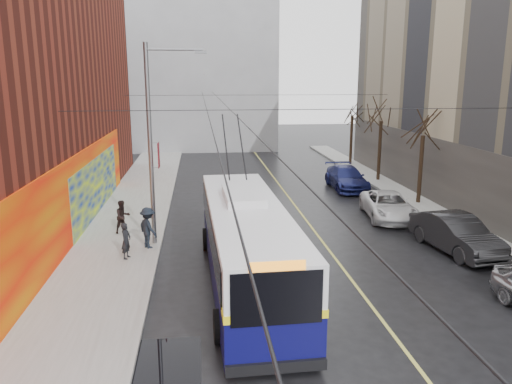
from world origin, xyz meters
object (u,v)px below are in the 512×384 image
streetlight_pole (154,141)px  parked_car_c (388,206)px  tree_near (424,122)px  pedestrian_c (148,228)px  tree_far (353,106)px  tree_mid (382,110)px  trolleybus (247,243)px  following_car (229,194)px  pedestrian_a (126,241)px  parked_car_b (456,234)px  pedestrian_b (123,217)px  parked_car_d (347,178)px

streetlight_pole → parked_car_c: bearing=15.1°
tree_near → pedestrian_c: size_ratio=3.49×
tree_far → parked_car_c: (-2.96, -16.72, -4.43)m
tree_near → tree_mid: tree_mid is taller
tree_far → trolleybus: tree_far is taller
following_car → tree_far: bearing=43.8°
pedestrian_a → tree_mid: bearing=-29.7°
parked_car_c → tree_near: bearing=49.5°
tree_mid → following_car: tree_mid is taller
tree_near → pedestrian_c: (-15.50, -6.63, -3.91)m
parked_car_c → following_car: (-8.51, 3.32, 0.12)m
streetlight_pole → parked_car_b: streetlight_pole is taller
pedestrian_b → tree_far: bearing=10.8°
tree_mid → parked_car_b: 16.03m
trolleybus → parked_car_b: (9.52, 2.56, -0.81)m
tree_near → tree_far: tree_far is taller
streetlight_pole → parked_car_c: 13.28m
trolleybus → pedestrian_b: trolleybus is taller
tree_near → parked_car_b: 9.47m
tree_mid → parked_car_d: bearing=-144.3°
parked_car_b → parked_car_c: 5.64m
pedestrian_c → streetlight_pole: bearing=-66.3°
tree_far → trolleybus: size_ratio=0.53×
tree_near → tree_far: bearing=90.0°
following_car → pedestrian_b: 7.32m
tree_mid → parked_car_d: size_ratio=1.25×
streetlight_pole → tree_far: 25.09m
pedestrian_b → pedestrian_c: pedestrian_c is taller
parked_car_c → parked_car_d: parked_car_d is taller
tree_mid → parked_car_c: bearing=-106.9°
tree_near → pedestrian_a: tree_near is taller
pedestrian_a → tree_near: bearing=-46.3°
trolleybus → parked_car_b: bearing=13.4°
parked_car_b → pedestrian_b: (-14.94, 4.01, 0.13)m
tree_far → pedestrian_c: 26.12m
tree_near → parked_car_b: (-2.00, -8.28, -4.15)m
parked_car_d → following_car: following_car is taller
streetlight_pole → parked_car_d: (12.05, 10.78, -4.07)m
pedestrian_c → tree_mid: bearing=-85.2°
streetlight_pole → parked_car_c: streetlight_pole is taller
tree_near → tree_mid: bearing=90.0°
parked_car_d → parked_car_c: bearing=-88.0°
tree_near → parked_car_d: 7.08m
trolleybus → parked_car_b: trolleybus is taller
parked_car_d → tree_far: bearing=72.5°
following_car → pedestrian_b: (-5.47, -4.86, 0.13)m
tree_mid → trolleybus: (-11.52, -17.83, -3.62)m
tree_near → pedestrian_a: bearing=-154.1°
pedestrian_b → parked_car_c: bearing=-30.1°
parked_car_b → pedestrian_c: pedestrian_c is taller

